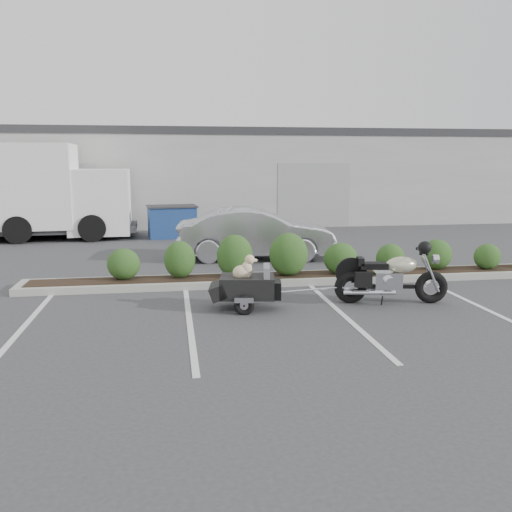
{
  "coord_description": "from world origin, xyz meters",
  "views": [
    {
      "loc": [
        -1.76,
        -9.45,
        2.69
      ],
      "look_at": [
        -0.05,
        1.41,
        0.75
      ],
      "focal_mm": 38.0,
      "sensor_mm": 36.0,
      "label": 1
    }
  ],
  "objects": [
    {
      "name": "dumpster",
      "position": [
        -1.73,
        9.9,
        0.57
      ],
      "size": [
        1.84,
        1.36,
        1.13
      ],
      "rotation": [
        0.0,
        0.0,
        0.11
      ],
      "color": "navy",
      "rests_on": "ground"
    },
    {
      "name": "ground",
      "position": [
        0.0,
        0.0,
        0.0
      ],
      "size": [
        90.0,
        90.0,
        0.0
      ],
      "primitive_type": "plane",
      "color": "#38383A",
      "rests_on": "ground"
    },
    {
      "name": "motorcycle",
      "position": [
        2.34,
        0.08,
        0.5
      ],
      "size": [
        2.16,
        0.86,
        1.24
      ],
      "rotation": [
        0.0,
        0.0,
        -0.16
      ],
      "color": "black",
      "rests_on": "ground"
    },
    {
      "name": "planter_kerb",
      "position": [
        1.0,
        2.2,
        0.07
      ],
      "size": [
        12.0,
        1.0,
        0.15
      ],
      "primitive_type": "cube",
      "color": "#9E9E93",
      "rests_on": "ground"
    },
    {
      "name": "pet_trailer",
      "position": [
        -0.43,
        0.1,
        0.43
      ],
      "size": [
        1.75,
        0.99,
        1.03
      ],
      "rotation": [
        0.0,
        0.0,
        -0.16
      ],
      "color": "black",
      "rests_on": "ground"
    },
    {
      "name": "sedan",
      "position": [
        0.54,
        5.19,
        0.71
      ],
      "size": [
        4.43,
        1.92,
        1.42
      ],
      "primitive_type": "imported",
      "rotation": [
        0.0,
        0.0,
        1.47
      ],
      "color": "#B2B2B9",
      "rests_on": "ground"
    },
    {
      "name": "delivery_truck",
      "position": [
        -6.6,
        10.26,
        1.57
      ],
      "size": [
        7.21,
        2.73,
        3.26
      ],
      "rotation": [
        0.0,
        0.0,
        0.04
      ],
      "color": "white",
      "rests_on": "ground"
    },
    {
      "name": "building",
      "position": [
        0.0,
        17.0,
        2.0
      ],
      "size": [
        26.0,
        10.0,
        4.0
      ],
      "primitive_type": "cube",
      "color": "#9EA099",
      "rests_on": "ground"
    }
  ]
}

